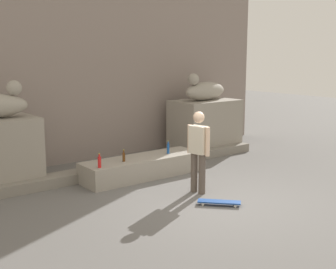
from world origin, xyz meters
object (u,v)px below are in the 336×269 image
object	(u,v)px
statue_reclining_right	(205,90)
bottle_blue	(168,148)
bottle_brown	(124,157)
bottle_red	(99,162)
skater	(198,148)
skateboard	(219,202)

from	to	relation	value
statue_reclining_right	bottle_blue	xyz separation A→B (m)	(-2.30, -1.27, -1.17)
statue_reclining_right	bottle_blue	distance (m)	2.87
bottle_brown	bottle_red	xyz separation A→B (m)	(-0.68, -0.15, 0.02)
statue_reclining_right	skater	distance (m)	4.08
bottle_brown	bottle_blue	world-z (taller)	bottle_blue
statue_reclining_right	skateboard	size ratio (longest dim) A/B	2.31
skater	bottle_brown	world-z (taller)	skater
skateboard	bottle_brown	size ratio (longest dim) A/B	2.71
statue_reclining_right	bottle_red	distance (m)	4.62
statue_reclining_right	skateboard	bearing A→B (deg)	41.55
skater	bottle_red	size ratio (longest dim) A/B	5.52
skateboard	bottle_brown	xyz separation A→B (m)	(-0.58, 2.40, 0.50)
skater	bottle_blue	distance (m)	1.70
skateboard	bottle_blue	size ratio (longest dim) A/B	2.32
bottle_blue	statue_reclining_right	bearing A→B (deg)	28.95
bottle_blue	skater	bearing A→B (deg)	-106.41
skater	skateboard	xyz separation A→B (m)	(-0.19, -0.82, -0.86)
statue_reclining_right	skater	xyz separation A→B (m)	(-2.77, -2.87, -0.84)
bottle_brown	bottle_red	distance (m)	0.70
skateboard	bottle_brown	bearing A→B (deg)	-29.20
skateboard	bottle_red	world-z (taller)	bottle_red
bottle_brown	bottle_red	size ratio (longest dim) A/B	0.88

